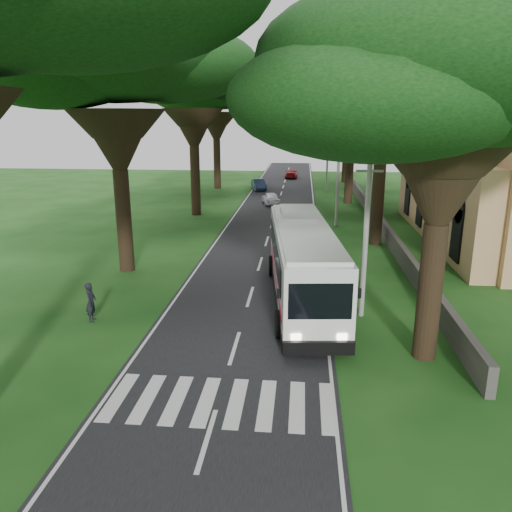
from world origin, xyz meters
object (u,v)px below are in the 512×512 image
Objects in this scene: distant_car_a at (271,198)px; pedestrian at (91,302)px; distant_car_c at (291,174)px; distant_car_b at (259,184)px; pole_mid at (338,177)px; pole_far at (327,158)px; coach_bus at (303,261)px; pole_near at (366,229)px.

pedestrian is (-6.13, -32.04, 0.23)m from distant_car_a.
distant_car_a is at bearing 87.02° from distant_car_c.
pedestrian is (-3.93, -42.67, 0.21)m from distant_car_b.
distant_car_a is 0.94× the size of distant_car_b.
pole_mid is 20.00m from pole_far.
pole_mid is 12.53m from distant_car_a.
distant_car_b is 2.23× the size of pedestrian.
distant_car_b is (-5.69, 39.10, -1.38)m from coach_bus.
pedestrian is at bearing -109.95° from distant_car_b.
pole_near is 4.34× the size of pedestrian.
distant_car_a is (-6.30, 30.25, -3.49)m from pole_near.
pole_near and pole_far have the same top height.
pole_far is 1.94× the size of distant_car_b.
distant_car_a is 32.62m from pedestrian.
coach_bus is at bearing -96.40° from distant_car_b.
pole_far is at bearing 80.04° from coach_bus.
pole_mid is 25.30m from pedestrian.
pole_near is 2.07× the size of distant_car_a.
pole_near is 20.00m from pole_mid.
coach_bus is 3.03× the size of distant_car_c.
coach_bus is 39.53m from distant_car_b.
pole_mid reaches higher than distant_car_a.
pole_near is 1.00× the size of pole_far.
pedestrian is (-7.73, -55.63, 0.25)m from distant_car_c.
pole_mid is at bearing -90.00° from pole_far.
distant_car_a is at bearing -122.87° from pole_far.
coach_bus reaches higher than distant_car_a.
pedestrian is (-12.43, -41.79, -3.26)m from pole_far.
distant_car_c is (1.60, 23.59, -0.02)m from distant_car_a.
distant_car_a is at bearing 91.24° from coach_bus.
distant_car_a is at bearing -92.99° from distant_car_b.
distant_car_b is 0.93× the size of distant_car_c.
pole_far is 0.60× the size of coach_bus.
pole_mid reaches higher than distant_car_c.
pole_mid reaches higher than coach_bus.
pole_near is at bearing -38.22° from coach_bus.
pole_far is at bearing 90.00° from pole_mid.
pole_far is 1.81× the size of distant_car_c.
distant_car_b is at bearing 101.75° from pole_near.
pole_mid is 0.60× the size of coach_bus.
distant_car_b is at bearing 112.15° from pole_mid.
pole_near is at bearing -90.00° from pole_far.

